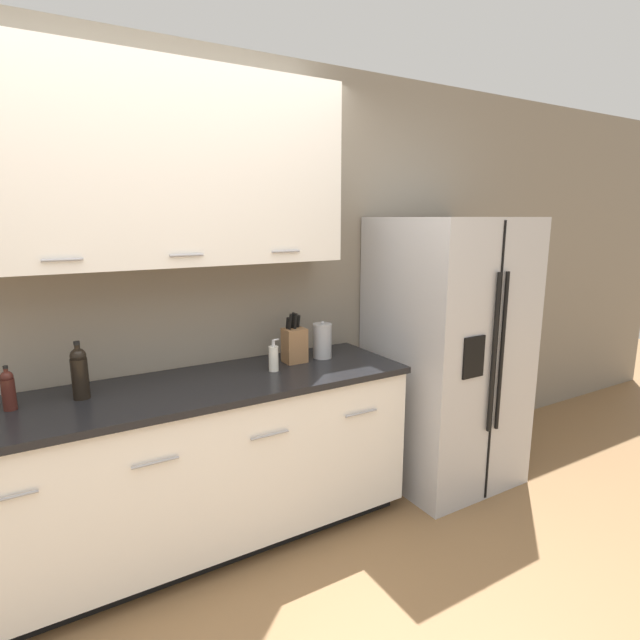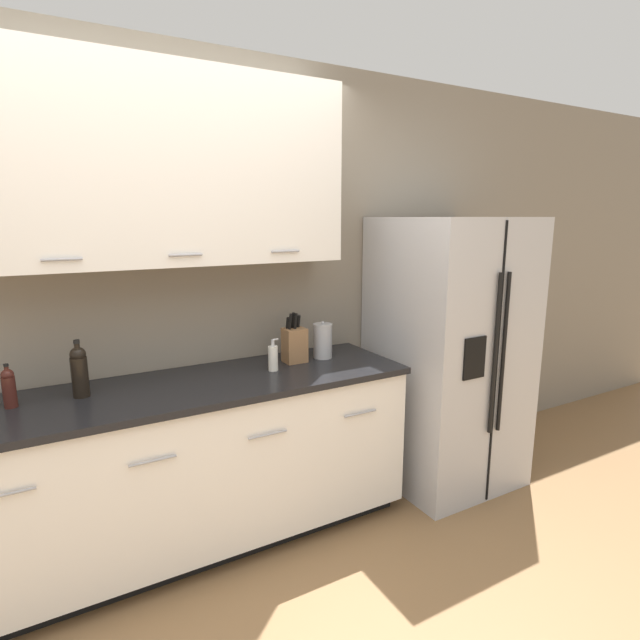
# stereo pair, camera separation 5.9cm
# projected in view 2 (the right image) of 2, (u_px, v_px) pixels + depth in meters

# --- Properties ---
(wall_back) EXTENTS (10.00, 0.39, 2.60)m
(wall_back) POSITION_uv_depth(u_px,v_px,m) (153.00, 263.00, 2.59)
(wall_back) COLOR gray
(wall_back) RESTS_ON ground_plane
(counter_unit) EXTENTS (2.27, 0.64, 0.90)m
(counter_unit) POSITION_uv_depth(u_px,v_px,m) (196.00, 464.00, 2.60)
(counter_unit) COLOR black
(counter_unit) RESTS_ON ground_plane
(refrigerator) EXTENTS (0.82, 0.82, 1.72)m
(refrigerator) POSITION_uv_depth(u_px,v_px,m) (448.00, 352.00, 3.24)
(refrigerator) COLOR #B2B2B5
(refrigerator) RESTS_ON ground_plane
(knife_block) EXTENTS (0.12, 0.11, 0.29)m
(knife_block) POSITION_uv_depth(u_px,v_px,m) (295.00, 344.00, 2.86)
(knife_block) COLOR olive
(knife_block) RESTS_ON counter_unit
(wine_bottle) EXTENTS (0.07, 0.07, 0.27)m
(wine_bottle) POSITION_uv_depth(u_px,v_px,m) (79.00, 371.00, 2.30)
(wine_bottle) COLOR black
(wine_bottle) RESTS_ON counter_unit
(soap_dispenser) EXTENTS (0.06, 0.05, 0.18)m
(soap_dispenser) POSITION_uv_depth(u_px,v_px,m) (273.00, 358.00, 2.70)
(soap_dispenser) COLOR silver
(soap_dispenser) RESTS_ON counter_unit
(oil_bottle) EXTENTS (0.06, 0.06, 0.20)m
(oil_bottle) POSITION_uv_depth(u_px,v_px,m) (9.00, 387.00, 2.17)
(oil_bottle) COLOR #3D1914
(oil_bottle) RESTS_ON counter_unit
(steel_canister) EXTENTS (0.11, 0.11, 0.22)m
(steel_canister) POSITION_uv_depth(u_px,v_px,m) (323.00, 341.00, 2.94)
(steel_canister) COLOR #A3A3A5
(steel_canister) RESTS_ON counter_unit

